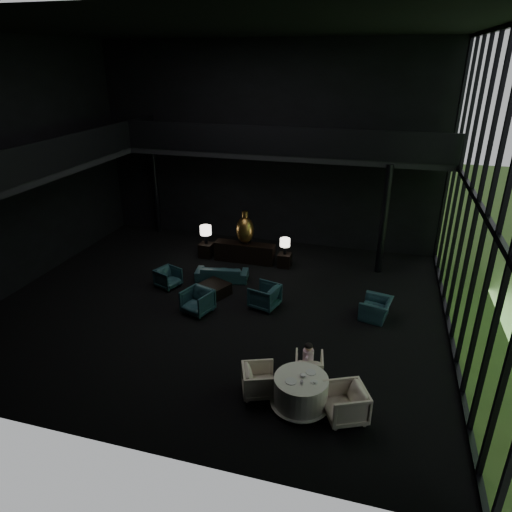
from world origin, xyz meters
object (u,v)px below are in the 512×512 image
(lounge_armchair_west, at_px, (168,277))
(lounge_armchair_south, at_px, (197,299))
(child, at_px, (308,354))
(dining_chair_west, at_px, (259,379))
(table_lamp_right, at_px, (285,243))
(side_table_right, at_px, (285,260))
(dining_table, at_px, (301,393))
(table_lamp_left, at_px, (206,231))
(bronze_urn, at_px, (245,230))
(dining_chair_east, at_px, (346,400))
(side_table_left, at_px, (206,250))
(sofa, at_px, (222,272))
(dining_chair_north, at_px, (309,366))
(console, at_px, (245,252))
(window_armchair, at_px, (376,307))
(lounge_armchair_east, at_px, (265,294))
(coffee_table, at_px, (214,289))

(lounge_armchair_west, bearing_deg, lounge_armchair_south, -108.17)
(child, bearing_deg, dining_chair_west, 40.22)
(table_lamp_right, distance_m, child, 6.59)
(side_table_right, height_order, dining_table, dining_table)
(table_lamp_left, xyz_separation_m, dining_chair_west, (4.17, -7.24, -0.68))
(bronze_urn, bearing_deg, table_lamp_left, -178.51)
(table_lamp_left, height_order, dining_chair_east, table_lamp_left)
(bronze_urn, distance_m, lounge_armchair_south, 4.28)
(lounge_armchair_south, distance_m, child, 4.45)
(lounge_armchair_west, relative_size, child, 1.24)
(side_table_left, bearing_deg, child, -50.97)
(sofa, relative_size, dining_chair_north, 2.62)
(console, height_order, table_lamp_left, table_lamp_left)
(dining_chair_west, height_order, child, child)
(window_armchair, bearing_deg, sofa, -91.22)
(lounge_armchair_west, height_order, dining_table, dining_table)
(window_armchair, height_order, dining_table, window_armchair)
(bronze_urn, xyz_separation_m, sofa, (-0.30, -1.85, -0.96))
(console, distance_m, lounge_armchair_west, 3.37)
(side_table_left, bearing_deg, lounge_armchair_south, -72.06)
(lounge_armchair_east, distance_m, dining_chair_west, 4.08)
(dining_chair_north, bearing_deg, side_table_left, -60.15)
(lounge_armchair_east, bearing_deg, dining_table, 39.93)
(child, bearing_deg, dining_chair_north, -106.66)
(side_table_left, bearing_deg, window_armchair, -23.96)
(bronze_urn, xyz_separation_m, side_table_left, (-1.60, -0.07, -1.00))
(lounge_armchair_south, distance_m, dining_chair_west, 4.19)
(sofa, distance_m, dining_chair_east, 7.51)
(lounge_armchair_south, bearing_deg, coffee_table, 105.25)
(window_armchair, xyz_separation_m, dining_chair_west, (-2.50, -4.25, 0.02))
(dining_chair_north, bearing_deg, lounge_armchair_east, -67.21)
(side_table_left, bearing_deg, sofa, -54.02)
(table_lamp_left, relative_size, sofa, 0.45)
(sofa, relative_size, dining_chair_east, 1.70)
(dining_chair_east, bearing_deg, side_table_left, -165.27)
(bronze_urn, distance_m, child, 7.38)
(coffee_table, height_order, dining_table, dining_table)
(lounge_armchair_south, distance_m, window_armchair, 5.46)
(lounge_armchair_west, xyz_separation_m, child, (5.48, -3.59, 0.38))
(side_table_left, relative_size, dining_chair_east, 0.58)
(window_armchair, height_order, dining_chair_north, window_armchair)
(sofa, xyz_separation_m, dining_chair_north, (3.89, -4.51, -0.01))
(side_table_right, height_order, lounge_armchair_east, lounge_armchair_east)
(bronze_urn, distance_m, side_table_left, 1.89)
(window_armchair, height_order, dining_chair_east, dining_chair_east)
(side_table_left, bearing_deg, coffee_table, -64.28)
(bronze_urn, bearing_deg, coffee_table, -93.74)
(dining_chair_east, bearing_deg, dining_chair_west, -122.33)
(table_lamp_left, distance_m, lounge_armchair_south, 4.41)
(bronze_urn, relative_size, table_lamp_left, 1.71)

